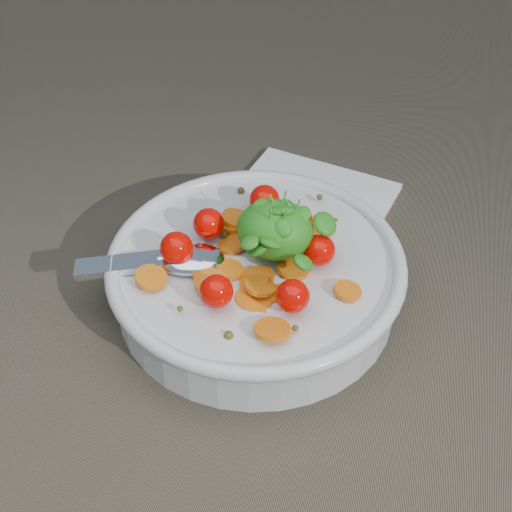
# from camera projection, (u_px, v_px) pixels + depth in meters

# --- Properties ---
(ground) EXTENTS (6.00, 6.00, 0.00)m
(ground) POSITION_uv_depth(u_px,v_px,m) (221.00, 317.00, 0.61)
(ground) COLOR brown
(ground) RESTS_ON ground
(bowl) EXTENTS (0.27, 0.25, 0.11)m
(bowl) POSITION_uv_depth(u_px,v_px,m) (256.00, 275.00, 0.60)
(bowl) COLOR silver
(bowl) RESTS_ON ground
(napkin) EXTENTS (0.18, 0.16, 0.01)m
(napkin) POSITION_uv_depth(u_px,v_px,m) (309.00, 202.00, 0.72)
(napkin) COLOR white
(napkin) RESTS_ON ground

